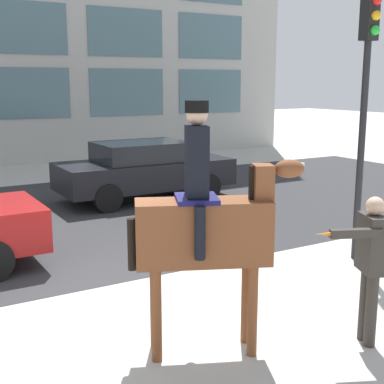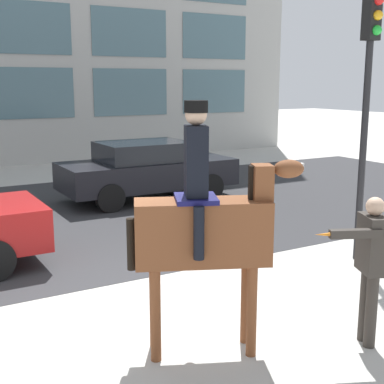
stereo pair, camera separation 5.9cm
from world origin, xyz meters
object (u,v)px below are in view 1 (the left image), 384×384
object	(u,v)px
mounted_horse_lead	(207,225)
street_car_far_lane	(144,169)
pedestrian_bystander	(370,259)
traffic_light	(366,86)

from	to	relation	value
mounted_horse_lead	street_car_far_lane	distance (m)	7.86
mounted_horse_lead	street_car_far_lane	world-z (taller)	mounted_horse_lead
mounted_horse_lead	pedestrian_bystander	xyz separation A→B (m)	(1.64, -0.76, -0.43)
mounted_horse_lead	pedestrian_bystander	distance (m)	1.86
mounted_horse_lead	street_car_far_lane	size ratio (longest dim) A/B	0.63
pedestrian_bystander	street_car_far_lane	world-z (taller)	pedestrian_bystander
mounted_horse_lead	pedestrian_bystander	bearing A→B (deg)	-0.97
pedestrian_bystander	street_car_far_lane	size ratio (longest dim) A/B	0.39
street_car_far_lane	traffic_light	xyz separation A→B (m)	(1.05, -5.94, 2.06)
street_car_far_lane	traffic_light	size ratio (longest dim) A/B	1.01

